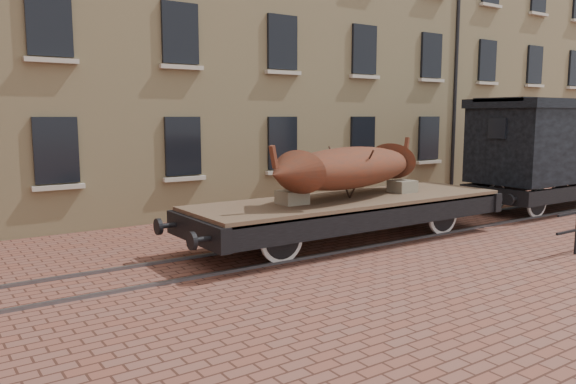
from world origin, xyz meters
TOP-DOWN VIEW (x-y plane):
  - ground at (0.00, 0.00)m, footprint 90.00×90.00m
  - warehouse_cream at (3.00, 9.99)m, footprint 40.00×10.19m
  - rail_track at (0.00, 0.00)m, footprint 30.00×1.52m
  - flatcar_wagon at (-0.33, 0.00)m, footprint 9.31×2.53m
  - iron_boat at (-0.39, -0.00)m, footprint 5.65×2.78m
  - goods_van at (8.37, -0.00)m, footprint 6.98×2.55m

SIDE VIEW (x-z plane):
  - ground at x=0.00m, z-range 0.00..0.00m
  - rail_track at x=0.00m, z-range 0.00..0.06m
  - flatcar_wagon at x=-0.33m, z-range 0.17..1.58m
  - iron_boat at x=-0.39m, z-range 1.14..2.54m
  - goods_van at x=8.37m, z-range 0.46..4.07m
  - warehouse_cream at x=3.00m, z-range 0.00..14.00m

